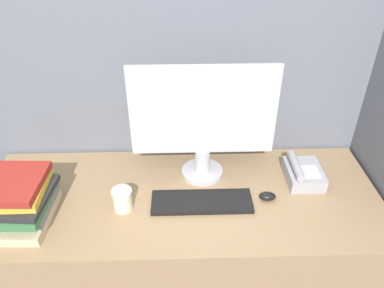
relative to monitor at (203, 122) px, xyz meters
name	(u,v)px	position (x,y,z in m)	size (l,w,h in m)	color
cubicle_panel_rear	(180,130)	(-0.10, 0.22, -0.17)	(2.10, 0.04, 1.70)	slate
desk	(182,254)	(-0.10, -0.15, -0.65)	(1.70, 0.66, 0.75)	#937551
monitor	(203,122)	(0.00, 0.00, 0.00)	(0.61, 0.19, 0.52)	#B7B7BC
keyboard	(202,202)	(-0.01, -0.20, -0.26)	(0.41, 0.13, 0.02)	black
mouse	(268,196)	(0.26, -0.19, -0.25)	(0.07, 0.04, 0.03)	black
coffee_cup	(123,200)	(-0.33, -0.22, -0.22)	(0.08, 0.08, 0.09)	beige
book_stack	(20,200)	(-0.71, -0.26, -0.18)	(0.26, 0.30, 0.19)	#C6B78C
desk_telephone	(303,173)	(0.44, -0.06, -0.24)	(0.15, 0.19, 0.10)	#99999E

